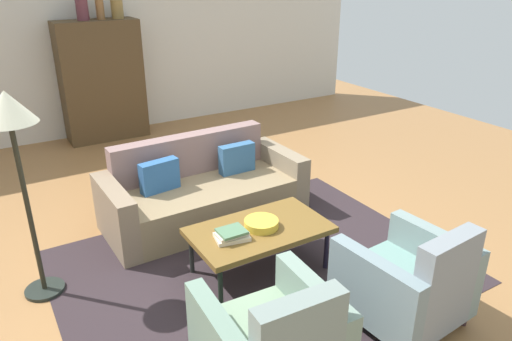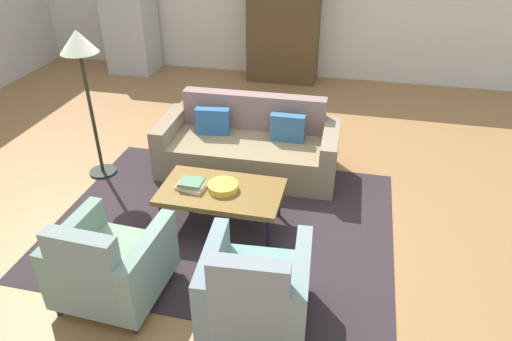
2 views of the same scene
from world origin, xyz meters
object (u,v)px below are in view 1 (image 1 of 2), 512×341
at_px(vase_round, 100,8).
at_px(book_stack, 232,235).
at_px(cabinet, 102,81).
at_px(floor_lamp, 11,128).
at_px(fruit_bowl, 261,224).
at_px(vase_small, 117,9).
at_px(coffee_table, 259,231).
at_px(vase_tall, 82,9).
at_px(armchair_right, 410,285).
at_px(couch, 202,192).

bearing_deg(vase_round, book_stack, -92.99).
xyz_separation_m(cabinet, vase_round, (0.10, -0.00, 1.06)).
height_order(vase_round, floor_lamp, vase_round).
bearing_deg(fruit_bowl, vase_small, 87.78).
bearing_deg(fruit_bowl, vase_round, 91.06).
bearing_deg(coffee_table, vase_small, 87.52).
distance_m(vase_tall, vase_small, 0.50).
relative_size(armchair_right, fruit_bowl, 2.94).
distance_m(armchair_right, vase_tall, 5.83).
bearing_deg(book_stack, couch, 76.72).
distance_m(couch, coffee_table, 1.19).
height_order(couch, fruit_bowl, couch).
height_order(armchair_right, fruit_bowl, armchair_right).
relative_size(armchair_right, cabinet, 0.49).
bearing_deg(couch, fruit_bowl, 89.74).
bearing_deg(cabinet, coffee_table, -87.88).
bearing_deg(couch, book_stack, 75.42).
relative_size(vase_small, floor_lamp, 0.15).
height_order(couch, cabinet, cabinet).
bearing_deg(floor_lamp, vase_round, 65.92).
xyz_separation_m(book_stack, vase_round, (0.23, 4.39, 1.49)).
height_order(fruit_bowl, cabinet, cabinet).
height_order(coffee_table, cabinet, cabinet).
xyz_separation_m(book_stack, vase_small, (0.48, 4.39, 1.46)).
distance_m(book_stack, vase_tall, 4.64).
distance_m(vase_small, floor_lamp, 4.17).
height_order(couch, coffee_table, couch).
xyz_separation_m(cabinet, floor_lamp, (-1.55, -3.69, 0.54)).
relative_size(fruit_bowl, vase_round, 0.91).
bearing_deg(vase_round, vase_small, 0.00).
distance_m(couch, armchair_right, 2.43).
distance_m(coffee_table, armchair_right, 1.31).
relative_size(couch, vase_round, 6.46).
height_order(coffee_table, armchair_right, armchair_right).
distance_m(book_stack, cabinet, 4.42).
xyz_separation_m(armchair_right, book_stack, (-0.90, 1.13, 0.13)).
height_order(couch, book_stack, couch).
bearing_deg(book_stack, vase_small, 83.78).
distance_m(fruit_bowl, cabinet, 4.39).
relative_size(couch, cabinet, 1.18).
bearing_deg(coffee_table, book_stack, -172.93).
bearing_deg(vase_tall, couch, -84.43).
height_order(cabinet, vase_round, vase_round).
height_order(couch, floor_lamp, floor_lamp).
relative_size(couch, coffee_table, 1.77).
bearing_deg(couch, coffee_table, 88.80).
height_order(armchair_right, vase_small, vase_small).
relative_size(coffee_table, fruit_bowl, 4.01).
height_order(armchair_right, vase_tall, vase_tall).
xyz_separation_m(couch, vase_tall, (-0.31, 3.17, 1.67)).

